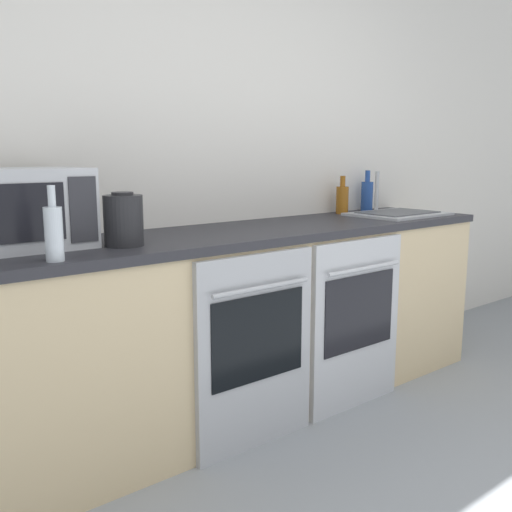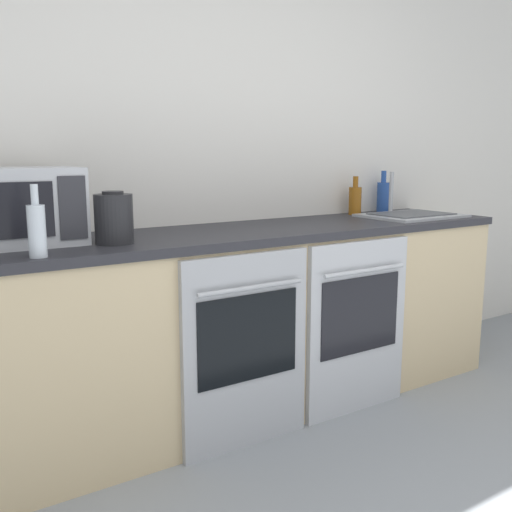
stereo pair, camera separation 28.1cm
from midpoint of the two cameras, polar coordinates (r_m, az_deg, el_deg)
The scene contains 10 objects.
wall_back at distance 3.01m, azimuth -7.83°, elevation 10.51°, with size 10.00×0.06×2.60m.
counter_back at distance 2.84m, azimuth -3.84°, elevation -6.54°, with size 2.96×0.65×0.92m.
oven_left at distance 2.49m, azimuth -3.21°, elevation -9.50°, with size 0.62×0.06×0.87m.
oven_right at distance 2.89m, azimuth 7.34°, elevation -6.73°, with size 0.62×0.06×0.87m.
microwave at distance 2.39m, azimuth -25.56°, elevation 4.26°, with size 0.48×0.35×0.31m.
bottle_blue at distance 3.69m, azimuth 8.91°, elevation 6.04°, with size 0.08×0.08×0.26m.
bottle_clear at distance 2.07m, azimuth -23.29°, elevation 2.21°, with size 0.06×0.06×0.26m.
bottle_amber at distance 3.48m, azimuth 6.35°, elevation 5.68°, with size 0.08×0.08×0.23m.
kettle at distance 2.33m, azimuth -16.51°, elevation 3.44°, with size 0.15×0.15×0.21m.
sink at distance 3.45m, azimuth 11.70°, elevation 4.23°, with size 0.55×0.41×0.25m.
Camera 1 is at (-1.67, -0.38, 1.28)m, focal length 40.00 mm.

